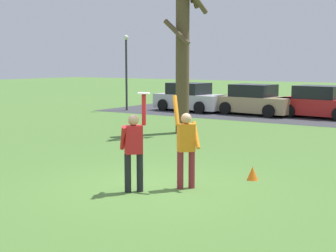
# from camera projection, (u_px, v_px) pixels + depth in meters

# --- Properties ---
(ground_plane) EXTENTS (120.00, 120.00, 0.00)m
(ground_plane) POSITION_uv_depth(u_px,v_px,m) (151.00, 187.00, 10.91)
(ground_plane) COLOR #4C7533
(person_catcher) EXTENTS (0.55, 0.57, 2.08)m
(person_catcher) POSITION_uv_depth(u_px,v_px,m) (134.00, 146.00, 10.41)
(person_catcher) COLOR black
(person_catcher) RESTS_ON ground_plane
(person_defender) EXTENTS (0.64, 0.66, 2.05)m
(person_defender) POSITION_uv_depth(u_px,v_px,m) (186.00, 144.00, 10.70)
(person_defender) COLOR maroon
(person_defender) RESTS_ON ground_plane
(frisbee_disc) EXTENTS (0.26, 0.26, 0.02)m
(frisbee_disc) POSITION_uv_depth(u_px,v_px,m) (144.00, 93.00, 10.32)
(frisbee_disc) COLOR white
(frisbee_disc) RESTS_ON person_catcher
(parked_car_silver) EXTENTS (4.26, 2.36, 1.59)m
(parked_car_silver) POSITION_uv_depth(u_px,v_px,m) (190.00, 98.00, 27.97)
(parked_car_silver) COLOR #BCBCC1
(parked_car_silver) RESTS_ON ground_plane
(parked_car_tan) EXTENTS (4.26, 2.36, 1.59)m
(parked_car_tan) POSITION_uv_depth(u_px,v_px,m) (255.00, 101.00, 26.02)
(parked_car_tan) COLOR tan
(parked_car_tan) RESTS_ON ground_plane
(parked_car_red) EXTENTS (4.26, 2.36, 1.59)m
(parked_car_red) POSITION_uv_depth(u_px,v_px,m) (320.00, 103.00, 24.54)
(parked_car_red) COLOR red
(parked_car_red) RESTS_ON ground_plane
(parking_strip) EXTENTS (23.84, 6.40, 0.01)m
(parking_strip) POSITION_uv_depth(u_px,v_px,m) (319.00, 118.00, 24.39)
(parking_strip) COLOR #38383D
(parking_strip) RESTS_ON ground_plane
(bare_tree_tall) EXTENTS (1.42, 1.35, 6.26)m
(bare_tree_tall) POSITION_uv_depth(u_px,v_px,m) (183.00, 54.00, 18.97)
(bare_tree_tall) COLOR brown
(bare_tree_tall) RESTS_ON ground_plane
(lamppost_by_lot) EXTENTS (0.28, 0.28, 4.26)m
(lamppost_by_lot) POSITION_uv_depth(u_px,v_px,m) (126.00, 65.00, 28.07)
(lamppost_by_lot) COLOR #2D2D33
(lamppost_by_lot) RESTS_ON ground_plane
(field_cone_orange) EXTENTS (0.26, 0.26, 0.32)m
(field_cone_orange) POSITION_uv_depth(u_px,v_px,m) (252.00, 173.00, 11.57)
(field_cone_orange) COLOR orange
(field_cone_orange) RESTS_ON ground_plane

